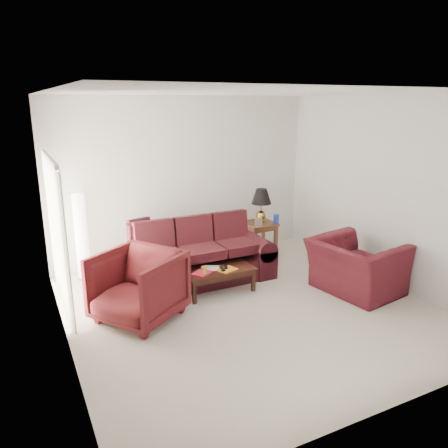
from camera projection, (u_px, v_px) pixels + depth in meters
name	position (u px, v px, depth m)	size (l,w,h in m)	color
floor	(250.00, 307.00, 6.35)	(5.00, 5.00, 0.00)	beige
blinds	(56.00, 235.00, 6.15)	(0.10, 2.00, 2.16)	silver
sofa	(199.00, 253.00, 7.15)	(2.45, 1.06, 1.00)	black
throw_pillow	(140.00, 230.00, 7.56)	(0.40, 0.11, 0.40)	black
end_table	(259.00, 238.00, 8.56)	(0.57, 0.57, 0.63)	#56281D
table_lamp	(261.00, 205.00, 8.45)	(0.39, 0.39, 0.66)	#B38A38
clock	(259.00, 222.00, 8.26)	(0.14, 0.05, 0.14)	silver
blue_canister	(276.00, 219.00, 8.40)	(0.11, 0.11, 0.17)	navy
picture_frame	(246.00, 217.00, 8.59)	(0.12, 0.02, 0.15)	silver
floor_lamp	(81.00, 236.00, 7.21)	(0.24, 0.24, 1.49)	white
armchair_left	(138.00, 286.00, 5.90)	(1.03, 1.06, 0.96)	#481013
armchair_right	(356.00, 267.00, 6.79)	(1.27, 1.11, 0.83)	#400E16
coffee_table	(218.00, 280.00, 6.83)	(1.10, 0.55, 0.38)	black
magazine_red	(202.00, 273.00, 6.59)	(0.28, 0.21, 0.02)	red
magazine_white	(212.00, 268.00, 6.79)	(0.26, 0.19, 0.01)	white
magazine_orange	(227.00, 270.00, 6.73)	(0.28, 0.21, 0.02)	orange
remote_a	(222.00, 269.00, 6.71)	(0.05, 0.18, 0.02)	black
remote_b	(226.00, 266.00, 6.81)	(0.05, 0.17, 0.02)	black
yellow_glass	(204.00, 271.00, 6.53)	(0.08, 0.08, 0.13)	gold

